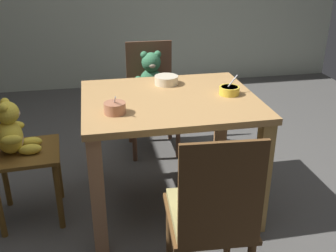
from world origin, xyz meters
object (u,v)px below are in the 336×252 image
(porridge_bowl_yellow_near_right, at_px, (229,90))
(teddy_chair_far_center, at_px, (152,84))
(porridge_bowl_terracotta_near_left, at_px, (115,108))
(porridge_bowl_cream_far_center, at_px, (166,80))
(dining_table, at_px, (170,119))
(teddy_chair_near_left, at_px, (12,140))
(teddy_chair_near_front, at_px, (212,203))

(porridge_bowl_yellow_near_right, bearing_deg, teddy_chair_far_center, 112.04)
(porridge_bowl_terracotta_near_left, distance_m, porridge_bowl_cream_far_center, 0.57)
(dining_table, xyz_separation_m, teddy_chair_near_left, (-0.92, 0.02, -0.06))
(teddy_chair_near_left, height_order, teddy_chair_near_front, teddy_chair_near_left)
(teddy_chair_far_center, bearing_deg, teddy_chair_near_left, -48.51)
(teddy_chair_near_left, height_order, porridge_bowl_cream_far_center, teddy_chair_near_left)
(teddy_chair_near_front, relative_size, porridge_bowl_cream_far_center, 6.02)
(teddy_chair_near_left, distance_m, porridge_bowl_yellow_near_right, 1.31)
(teddy_chair_near_front, xyz_separation_m, porridge_bowl_cream_far_center, (0.01, 1.07, 0.21))
(teddy_chair_near_front, bearing_deg, dining_table, 5.31)
(dining_table, distance_m, teddy_chair_near_front, 0.83)
(teddy_chair_far_center, distance_m, teddy_chair_near_left, 1.25)
(teddy_chair_far_center, xyz_separation_m, porridge_bowl_cream_far_center, (0.01, -0.58, 0.22))
(teddy_chair_near_left, bearing_deg, teddy_chair_near_front, -45.46)
(teddy_chair_near_left, relative_size, porridge_bowl_terracotta_near_left, 7.57)
(dining_table, distance_m, porridge_bowl_yellow_near_right, 0.40)
(dining_table, height_order, teddy_chair_far_center, teddy_chair_far_center)
(teddy_chair_near_front, bearing_deg, teddy_chair_far_center, 3.97)
(teddy_chair_far_center, height_order, porridge_bowl_cream_far_center, teddy_chair_far_center)
(teddy_chair_near_left, relative_size, teddy_chair_near_front, 1.03)
(teddy_chair_near_front, relative_size, porridge_bowl_terracotta_near_left, 7.33)
(dining_table, xyz_separation_m, teddy_chair_far_center, (0.02, 0.83, -0.05))
(teddy_chair_far_center, bearing_deg, porridge_bowl_yellow_near_right, 22.70)
(teddy_chair_near_left, bearing_deg, teddy_chair_far_center, 37.20)
(teddy_chair_far_center, distance_m, porridge_bowl_terracotta_near_left, 1.10)
(teddy_chair_far_center, distance_m, porridge_bowl_cream_far_center, 0.62)
(teddy_chair_near_front, height_order, porridge_bowl_cream_far_center, teddy_chair_near_front)
(porridge_bowl_terracotta_near_left, distance_m, porridge_bowl_yellow_near_right, 0.72)
(dining_table, relative_size, porridge_bowl_cream_far_center, 6.72)
(dining_table, relative_size, teddy_chair_near_front, 1.12)
(teddy_chair_near_front, bearing_deg, porridge_bowl_cream_far_center, 3.51)
(dining_table, height_order, teddy_chair_near_left, teddy_chair_near_left)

